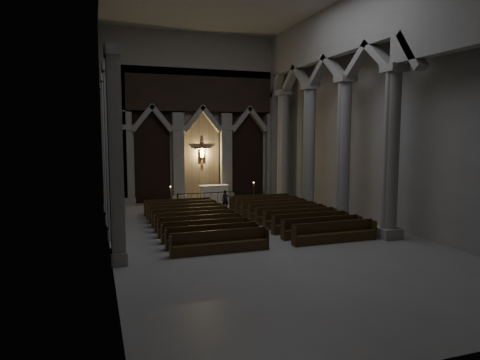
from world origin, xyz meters
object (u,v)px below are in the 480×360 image
Objects in this scene: candle_stand_left at (171,202)px; worshipper at (225,200)px; candle_stand_right at (254,196)px; altar_rail at (211,196)px; pews at (245,220)px; altar at (214,192)px.

candle_stand_left reaches higher than worshipper.
worshipper is at bearing -139.02° from candle_stand_right.
candle_stand_right reaches higher than altar_rail.
candle_stand_left is 1.14× the size of worshipper.
altar_rail is 3.72× the size of worshipper.
candle_stand_right reaches higher than worshipper.
candle_stand_right is at bearing 66.07° from pews.
altar_rail is (-0.58, -1.38, -0.08)m from altar.
worshipper is (-0.13, -3.31, -0.06)m from altar.
candle_stand_left is 1.02× the size of candle_stand_right.
altar is at bearing 91.23° from worshipper.
candle_stand_right is 1.12× the size of worshipper.
pews is (-0.58, -8.39, -0.38)m from altar.
worshipper is (3.26, -1.84, 0.24)m from candle_stand_left.
pews is 7.58× the size of worshipper.
candle_stand_left reaches higher than pews.
altar reaches higher than altar_rail.
candle_stand_left is at bearing 112.03° from pews.
candle_stand_right is 0.15× the size of pews.
worshipper reaches higher than altar_rail.
altar_rail is 0.49× the size of pews.
candle_stand_left reaches higher than altar_rail.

